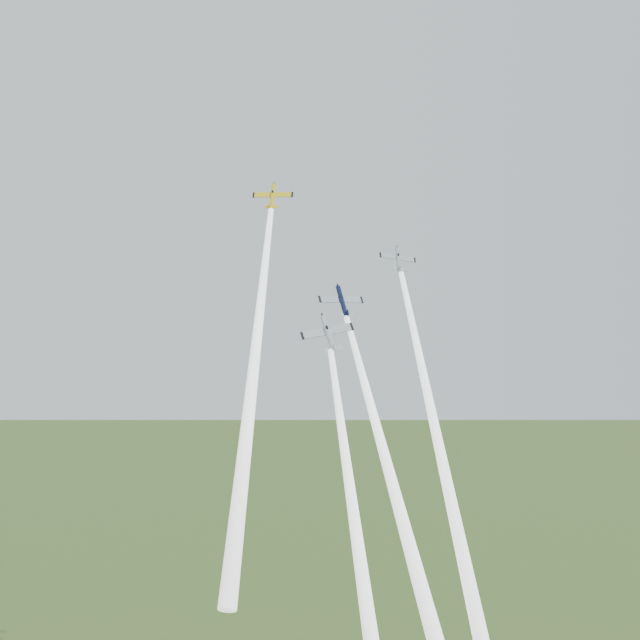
{
  "coord_description": "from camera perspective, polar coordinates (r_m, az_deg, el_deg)",
  "views": [
    {
      "loc": [
        -0.95,
        -135.78,
        87.1
      ],
      "look_at": [
        0.0,
        -6.0,
        92.0
      ],
      "focal_mm": 45.0,
      "sensor_mm": 36.0,
      "label": 1
    }
  ],
  "objects": [
    {
      "name": "plane_yellow",
      "position": [
        138.85,
        -3.4,
        8.79
      ],
      "size": [
        7.42,
        5.36,
        6.43
      ],
      "primitive_type": null,
      "rotation": [
        0.99,
        0.0,
        -0.09
      ],
      "color": "yellow"
    },
    {
      "name": "smoke_trail_yellow",
      "position": [
        116.6,
        -4.81,
        -4.05
      ],
      "size": [
        5.77,
        38.56,
        56.4
      ],
      "primitive_type": null,
      "rotation": [
        -0.59,
        0.0,
        -0.09
      ],
      "color": "white"
    },
    {
      "name": "plane_navy",
      "position": [
        136.45,
        1.58,
        1.32
      ],
      "size": [
        9.66,
        8.12,
        7.51
      ],
      "primitive_type": null,
      "rotation": [
        0.99,
        -0.01,
        0.37
      ],
      "color": "#0C1539"
    },
    {
      "name": "smoke_trail_navy",
      "position": [
        122.01,
        4.84,
        -10.37
      ],
      "size": [
        14.14,
        31.16,
        47.42
      ],
      "primitive_type": null,
      "rotation": [
        -0.59,
        0.0,
        0.37
      ],
      "color": "white"
    },
    {
      "name": "plane_silver_right",
      "position": [
        142.6,
        5.58,
        4.35
      ],
      "size": [
        6.81,
        5.87,
        6.88
      ],
      "primitive_type": null,
      "rotation": [
        0.99,
        0.12,
        0.2
      ],
      "color": "#ADB6BC"
    },
    {
      "name": "smoke_trail_silver_right",
      "position": [
        121.87,
        8.8,
        -10.37
      ],
      "size": [
        10.75,
        42.61,
        63.16
      ],
      "primitive_type": null,
      "rotation": [
        -0.59,
        0.0,
        0.2
      ],
      "color": "white"
    },
    {
      "name": "plane_silver_low",
      "position": [
        129.01,
        0.59,
        -0.97
      ],
      "size": [
        10.73,
        7.22,
        9.46
      ],
      "primitive_type": null,
      "rotation": [
        0.99,
        -0.19,
        0.19
      ],
      "color": "silver"
    },
    {
      "name": "smoke_trail_silver_low",
      "position": [
        114.3,
        2.5,
        -14.28
      ],
      "size": [
        8.79,
        33.66,
        49.35
      ],
      "primitive_type": null,
      "rotation": [
        -0.59,
        0.0,
        0.19
      ],
      "color": "white"
    }
  ]
}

